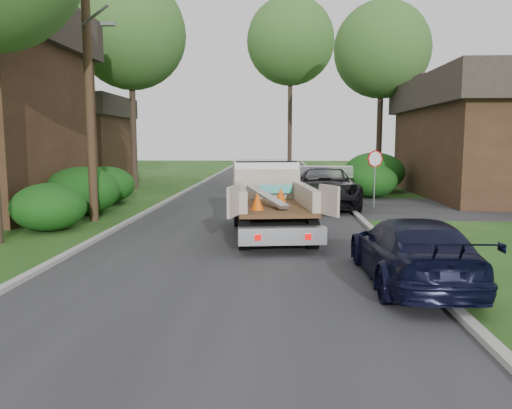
{
  "coord_description": "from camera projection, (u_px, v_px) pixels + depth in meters",
  "views": [
    {
      "loc": [
        1.14,
        -12.42,
        2.86
      ],
      "look_at": [
        0.53,
        0.53,
        1.2
      ],
      "focal_mm": 35.0,
      "sensor_mm": 36.0,
      "label": 1
    }
  ],
  "objects": [
    {
      "name": "ground",
      "position": [
        234.0,
        254.0,
        12.72
      ],
      "size": [
        120.0,
        120.0,
        0.0
      ],
      "primitive_type": "plane",
      "color": "#1A4313",
      "rests_on": "ground"
    },
    {
      "name": "road",
      "position": [
        254.0,
        204.0,
        22.63
      ],
      "size": [
        8.0,
        90.0,
        0.02
      ],
      "primitive_type": "cube",
      "color": "#28282B",
      "rests_on": "ground"
    },
    {
      "name": "curb_left",
      "position": [
        165.0,
        202.0,
        22.82
      ],
      "size": [
        0.2,
        90.0,
        0.12
      ],
      "primitive_type": "cube",
      "color": "#9E9E99",
      "rests_on": "ground"
    },
    {
      "name": "curb_right",
      "position": [
        345.0,
        203.0,
        22.43
      ],
      "size": [
        0.2,
        90.0,
        0.12
      ],
      "primitive_type": "cube",
      "color": "#9E9E99",
      "rests_on": "ground"
    },
    {
      "name": "stop_sign",
      "position": [
        375.0,
        166.0,
        21.17
      ],
      "size": [
        0.71,
        0.32,
        2.48
      ],
      "color": "slate",
      "rests_on": "ground"
    },
    {
      "name": "utility_pole",
      "position": [
        89.0,
        74.0,
        17.26
      ],
      "size": [
        2.42,
        1.25,
        10.0
      ],
      "color": "#382619",
      "rests_on": "ground"
    },
    {
      "name": "house_left_far",
      "position": [
        70.0,
        138.0,
        34.76
      ],
      "size": [
        7.56,
        7.56,
        6.0
      ],
      "color": "#392317",
      "rests_on": "ground"
    },
    {
      "name": "house_right",
      "position": [
        510.0,
        135.0,
        25.59
      ],
      "size": [
        9.72,
        12.96,
        6.2
      ],
      "rotation": [
        0.0,
        0.0,
        1.57
      ],
      "color": "#392317",
      "rests_on": "ground"
    },
    {
      "name": "hedge_left_a",
      "position": [
        49.0,
        207.0,
        15.89
      ],
      "size": [
        2.34,
        2.34,
        1.53
      ],
      "primitive_type": "ellipsoid",
      "color": "#0E3D0E",
      "rests_on": "ground"
    },
    {
      "name": "hedge_left_b",
      "position": [
        82.0,
        191.0,
        19.35
      ],
      "size": [
        2.86,
        2.86,
        1.87
      ],
      "primitive_type": "ellipsoid",
      "color": "#0E3D0E",
      "rests_on": "ground"
    },
    {
      "name": "hedge_left_c",
      "position": [
        106.0,
        185.0,
        22.84
      ],
      "size": [
        2.6,
        2.6,
        1.7
      ],
      "primitive_type": "ellipsoid",
      "color": "#0E3D0E",
      "rests_on": "ground"
    },
    {
      "name": "hedge_right_a",
      "position": [
        371.0,
        181.0,
        25.23
      ],
      "size": [
        2.6,
        2.6,
        1.7
      ],
      "primitive_type": "ellipsoid",
      "color": "#0E3D0E",
      "rests_on": "ground"
    },
    {
      "name": "hedge_right_b",
      "position": [
        374.0,
        172.0,
        28.13
      ],
      "size": [
        3.38,
        3.38,
        2.21
      ],
      "primitive_type": "ellipsoid",
      "color": "#0E3D0E",
      "rests_on": "ground"
    },
    {
      "name": "tree_left_far",
      "position": [
        131.0,
        34.0,
        28.78
      ],
      "size": [
        6.4,
        6.4,
        12.2
      ],
      "color": "#2D2119",
      "rests_on": "ground"
    },
    {
      "name": "tree_right_far",
      "position": [
        382.0,
        50.0,
        31.11
      ],
      "size": [
        6.0,
        6.0,
        11.5
      ],
      "color": "#2D2119",
      "rests_on": "ground"
    },
    {
      "name": "tree_center_far",
      "position": [
        291.0,
        41.0,
        40.96
      ],
      "size": [
        7.2,
        7.2,
        14.6
      ],
      "color": "#2D2119",
      "rests_on": "ground"
    },
    {
      "name": "flatbed_truck",
      "position": [
        268.0,
        193.0,
        15.85
      ],
      "size": [
        3.12,
        6.09,
        2.21
      ],
      "rotation": [
        0.0,
        0.0,
        0.12
      ],
      "color": "black",
      "rests_on": "ground"
    },
    {
      "name": "black_pickup",
      "position": [
        325.0,
        187.0,
        21.79
      ],
      "size": [
        3.22,
        6.31,
        1.71
      ],
      "primitive_type": "imported",
      "rotation": [
        0.0,
        0.0,
        -0.06
      ],
      "color": "black",
      "rests_on": "ground"
    },
    {
      "name": "navy_suv",
      "position": [
        411.0,
        251.0,
        9.99
      ],
      "size": [
        1.94,
        4.65,
        1.34
      ],
      "primitive_type": "imported",
      "rotation": [
        0.0,
        0.0,
        3.15
      ],
      "color": "black",
      "rests_on": "ground"
    }
  ]
}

